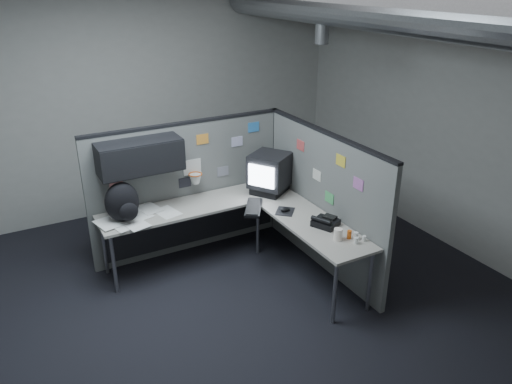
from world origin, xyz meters
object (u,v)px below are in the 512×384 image
keyboard (254,207)px  phone (325,222)px  monitor (270,173)px  backpack (123,203)px  desk (229,217)px

keyboard → phone: size_ratio=1.54×
monitor → backpack: (-1.76, 0.07, -0.03)m
desk → keyboard: 0.32m
desk → phone: (0.71, -0.88, 0.16)m
desk → phone: bearing=-50.9°
keyboard → backpack: (-1.36, 0.41, 0.20)m
desk → phone: size_ratio=7.27×
phone → backpack: (-1.83, 1.13, 0.17)m
monitor → phone: monitor is taller
phone → desk: bearing=113.9°
monitor → keyboard: size_ratio=1.20×
backpack → keyboard: bearing=-6.8°
keyboard → phone: (0.47, -0.72, 0.02)m
phone → backpack: 2.16m
desk → backpack: 1.19m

